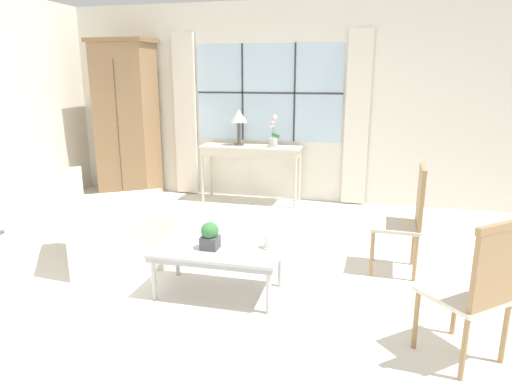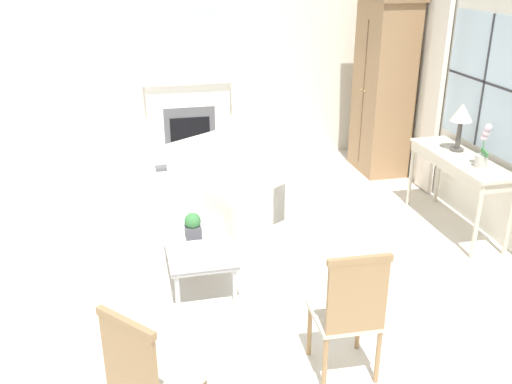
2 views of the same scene
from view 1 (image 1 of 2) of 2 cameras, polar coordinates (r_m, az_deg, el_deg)
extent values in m
plane|color=silver|center=(4.21, -7.51, -11.16)|extent=(14.00, 14.00, 0.00)
cube|color=silver|center=(6.71, 1.60, 10.99)|extent=(7.20, 0.06, 2.80)
cube|color=silver|center=(6.67, 1.55, 12.28)|extent=(2.12, 0.01, 1.36)
cube|color=#2D2D33|center=(6.76, -1.70, 12.30)|extent=(0.02, 0.02, 1.36)
cube|color=#2D2D33|center=(6.60, 4.85, 12.20)|extent=(0.02, 0.02, 1.36)
cube|color=#2D2D33|center=(6.67, 1.54, 12.27)|extent=(2.12, 0.02, 0.02)
cube|color=silver|center=(7.03, -8.82, 9.45)|extent=(0.33, 0.06, 2.38)
cube|color=silver|center=(6.50, 12.54, 8.88)|extent=(0.33, 0.06, 2.38)
cube|color=#93704C|center=(7.15, -15.80, 8.45)|extent=(0.81, 0.54, 2.25)
cube|color=olive|center=(7.14, -16.46, 17.68)|extent=(0.89, 0.60, 0.06)
cube|color=brown|center=(6.92, -16.89, 7.81)|extent=(0.01, 0.01, 1.89)
sphere|color=#997F4C|center=(6.94, -17.31, 8.17)|extent=(0.03, 0.03, 0.03)
sphere|color=#997F4C|center=(6.89, -16.58, 8.18)|extent=(0.03, 0.03, 0.03)
cube|color=beige|center=(6.52, -0.65, 5.62)|extent=(1.43, 0.44, 0.03)
cube|color=beige|center=(6.53, -0.64, 5.06)|extent=(1.38, 0.42, 0.10)
cylinder|color=beige|center=(6.63, -6.70, 2.07)|extent=(0.04, 0.04, 0.79)
cylinder|color=beige|center=(6.29, 4.93, 1.44)|extent=(0.04, 0.04, 0.79)
cylinder|color=beige|center=(6.96, -5.67, 2.70)|extent=(0.04, 0.04, 0.79)
cylinder|color=beige|center=(6.64, 5.42, 2.12)|extent=(0.04, 0.04, 0.79)
cylinder|color=#4C4742|center=(6.63, -2.14, 5.99)|extent=(0.14, 0.14, 0.02)
cylinder|color=#4C4742|center=(6.60, -2.15, 7.40)|extent=(0.05, 0.05, 0.30)
cone|color=beige|center=(6.58, -2.18, 9.53)|extent=(0.23, 0.23, 0.19)
cylinder|color=#BCB7AD|center=(6.45, 2.14, 6.20)|extent=(0.12, 0.12, 0.12)
cylinder|color=#38753D|center=(6.42, 2.16, 8.15)|extent=(0.01, 0.01, 0.32)
cube|color=#38753D|center=(6.43, 2.48, 7.08)|extent=(0.12, 0.02, 0.08)
sphere|color=silver|center=(6.43, 1.98, 8.31)|extent=(0.07, 0.07, 0.07)
sphere|color=silver|center=(6.42, 2.18, 8.81)|extent=(0.07, 0.07, 0.07)
sphere|color=silver|center=(6.41, 2.38, 9.32)|extent=(0.07, 0.07, 0.07)
cube|color=silver|center=(4.80, -16.55, -5.46)|extent=(1.29, 1.26, 0.45)
cube|color=silver|center=(4.67, -21.82, -0.74)|extent=(0.62, 0.82, 0.44)
cube|color=silver|center=(5.10, -16.86, -3.47)|extent=(0.91, 0.70, 0.59)
cube|color=silver|center=(4.46, -16.32, -6.05)|extent=(0.91, 0.70, 0.59)
cube|color=beige|center=(4.45, 16.99, -4.01)|extent=(0.46, 0.46, 0.03)
cube|color=#9E7A51|center=(4.38, 19.87, -0.81)|extent=(0.05, 0.41, 0.51)
cube|color=#9E7A51|center=(4.32, 20.18, 2.73)|extent=(0.06, 0.43, 0.05)
cylinder|color=#9E7A51|center=(4.35, 14.27, -7.52)|extent=(0.04, 0.04, 0.43)
cylinder|color=#9E7A51|center=(4.70, 14.45, -5.82)|extent=(0.04, 0.04, 0.43)
cylinder|color=#9E7A51|center=(4.36, 19.30, -7.85)|extent=(0.04, 0.04, 0.43)
cylinder|color=#9E7A51|center=(4.71, 19.09, -6.13)|extent=(0.04, 0.04, 0.43)
cube|color=beige|center=(3.29, 24.46, -11.61)|extent=(0.62, 0.62, 0.03)
cube|color=#9E7A51|center=(3.08, 27.88, -8.49)|extent=(0.33, 0.29, 0.49)
cube|color=#9E7A51|center=(3.00, 28.47, -3.82)|extent=(0.35, 0.31, 0.05)
cylinder|color=#9E7A51|center=(3.36, 19.35, -14.83)|extent=(0.04, 0.04, 0.42)
cylinder|color=#9E7A51|center=(3.63, 23.61, -13.02)|extent=(0.04, 0.04, 0.42)
cylinder|color=#9E7A51|center=(3.16, 24.55, -17.43)|extent=(0.04, 0.04, 0.42)
cylinder|color=#9E7A51|center=(3.44, 28.64, -15.22)|extent=(0.04, 0.04, 0.42)
cube|color=#BCBCC1|center=(3.85, -4.73, -7.15)|extent=(1.07, 0.58, 0.03)
cube|color=#A0A0A4|center=(3.86, -4.72, -7.59)|extent=(1.04, 0.57, 0.04)
cylinder|color=#BCBCC1|center=(3.90, -12.67, -10.43)|extent=(0.04, 0.04, 0.38)
cylinder|color=#BCBCC1|center=(3.60, 1.56, -12.25)|extent=(0.04, 0.04, 0.38)
cylinder|color=#BCBCC1|center=(4.30, -9.81, -7.86)|extent=(0.04, 0.04, 0.38)
cylinder|color=#BCBCC1|center=(4.03, 3.05, -9.22)|extent=(0.04, 0.04, 0.38)
cube|color=#4C4C51|center=(3.82, -5.76, -6.30)|extent=(0.14, 0.14, 0.11)
sphere|color=#38753D|center=(3.78, -5.80, -4.83)|extent=(0.15, 0.15, 0.15)
cylinder|color=silver|center=(3.83, 1.60, -6.96)|extent=(0.11, 0.11, 0.01)
cylinder|color=white|center=(3.80, 1.60, -6.14)|extent=(0.08, 0.08, 0.10)
cylinder|color=black|center=(3.78, 1.61, -5.32)|extent=(0.00, 0.00, 0.01)
camera|label=2|loc=(4.55, 67.28, 18.12)|focal=40.00mm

